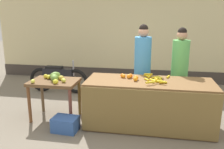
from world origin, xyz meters
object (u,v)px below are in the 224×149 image
Objects in this scene: vendor_woman_green_shirt at (179,71)px; produce_sack at (98,96)px; vendor_woman_blue_shirt at (142,69)px; parked_motorcycle at (58,78)px; produce_crate at (65,124)px.

vendor_woman_green_shirt is 1.81m from produce_sack.
produce_sack is at bearing -177.34° from vendor_woman_blue_shirt.
parked_motorcycle is 1.56m from produce_sack.
vendor_woman_blue_shirt is 2.43m from parked_motorcycle.
produce_sack is at bearing -34.86° from parked_motorcycle.
vendor_woman_blue_shirt is 4.17× the size of produce_crate.
produce_sack is (-1.71, -0.13, -0.60)m from vendor_woman_green_shirt.
produce_crate is at bearing -106.47° from produce_sack.
vendor_woman_blue_shirt is at bearing -173.85° from vendor_woman_green_shirt.
produce_crate is (-2.04, -1.24, -0.76)m from vendor_woman_green_shirt.
parked_motorcycle is (-2.98, 0.76, -0.49)m from vendor_woman_green_shirt.
produce_crate is 0.75× the size of produce_sack.
vendor_woman_blue_shirt reaches higher than produce_crate.
vendor_woman_green_shirt is 2.50m from produce_crate.
vendor_woman_blue_shirt is 1.14m from produce_sack.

